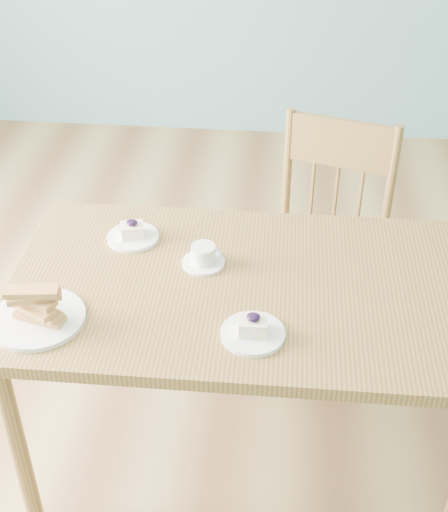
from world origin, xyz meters
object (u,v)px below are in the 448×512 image
object	(u,v)px
cheesecake_plate_near	(253,330)
cheesecake_plate_far	(133,234)
coffee_cup	(204,256)
biscotti_plate	(36,309)
dining_table	(246,304)
dining_chair	(323,246)

from	to	relation	value
cheesecake_plate_near	cheesecake_plate_far	xyz separation A→B (m)	(-0.39, 0.40, -0.00)
coffee_cup	biscotti_plate	size ratio (longest dim) A/B	0.50
cheesecake_plate_near	biscotti_plate	bearing A→B (deg)	179.58
dining_table	dining_chair	bearing A→B (deg)	66.54
dining_table	biscotti_plate	world-z (taller)	biscotti_plate
dining_table	dining_chair	size ratio (longest dim) A/B	1.47
dining_chair	biscotti_plate	size ratio (longest dim) A/B	3.66
dining_chair	coffee_cup	size ratio (longest dim) A/B	7.33
dining_chair	biscotti_plate	xyz separation A→B (m)	(-0.78, -0.78, 0.29)
cheesecake_plate_near	cheesecake_plate_far	bearing A→B (deg)	134.29
cheesecake_plate_far	biscotti_plate	xyz separation A→B (m)	(-0.17, -0.40, 0.02)
dining_table	biscotti_plate	distance (m)	0.58
cheesecake_plate_far	biscotti_plate	size ratio (longest dim) A/B	0.63
cheesecake_plate_near	biscotti_plate	xyz separation A→B (m)	(-0.57, 0.00, 0.02)
dining_table	cheesecake_plate_near	distance (m)	0.23
cheesecake_plate_far	coffee_cup	distance (m)	0.26
cheesecake_plate_near	coffee_cup	distance (m)	0.34
biscotti_plate	coffee_cup	bearing A→B (deg)	35.77
dining_table	cheesecake_plate_near	xyz separation A→B (m)	(0.03, -0.21, 0.09)
cheesecake_plate_near	coffee_cup	size ratio (longest dim) A/B	1.33
cheesecake_plate_far	dining_chair	bearing A→B (deg)	32.08
biscotti_plate	cheesecake_plate_far	bearing A→B (deg)	66.52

